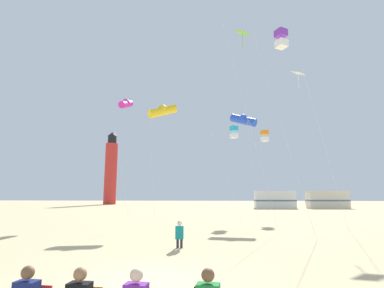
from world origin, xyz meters
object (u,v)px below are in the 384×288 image
(kite_box_violet, at_px, (281,39))
(rv_van_cream, at_px, (327,200))
(kite_box_orange, at_px, (265,136))
(kite_diamond_lime, at_px, (243,41))
(kite_diamond_white, at_px, (300,79))
(kite_flyer_standing, at_px, (179,234))
(lighthouse_distant, at_px, (111,170))
(kite_tube_blue, at_px, (243,120))
(kite_tube_gold, at_px, (163,111))
(rv_van_white, at_px, (275,200))
(kite_tube_magenta, at_px, (126,104))
(kite_box_cyan, at_px, (234,132))

(kite_box_violet, xyz_separation_m, rv_van_cream, (14.22, 34.18, -10.21))
(kite_box_violet, relative_size, kite_box_orange, 1.41)
(kite_diamond_lime, height_order, kite_diamond_white, kite_diamond_lime)
(kite_flyer_standing, relative_size, kite_diamond_white, 0.10)
(kite_diamond_lime, xyz_separation_m, kite_box_orange, (2.96, 10.15, -4.95))
(rv_van_cream, bearing_deg, kite_flyer_standing, -121.12)
(lighthouse_distant, bearing_deg, kite_flyer_standing, -67.50)
(kite_tube_blue, relative_size, kite_tube_gold, 0.98)
(lighthouse_distant, bearing_deg, rv_van_white, -26.73)
(kite_diamond_lime, height_order, kite_tube_gold, kite_diamond_lime)
(lighthouse_distant, bearing_deg, kite_tube_gold, -65.72)
(kite_diamond_white, relative_size, rv_van_cream, 1.79)
(kite_diamond_lime, bearing_deg, rv_van_cream, 62.67)
(kite_tube_blue, relative_size, lighthouse_distant, 0.56)
(kite_flyer_standing, height_order, kite_diamond_lime, kite_diamond_lime)
(kite_tube_magenta, height_order, kite_tube_blue, kite_tube_magenta)
(kite_flyer_standing, distance_m, kite_diamond_white, 16.26)
(lighthouse_distant, height_order, rv_van_white, lighthouse_distant)
(kite_diamond_white, height_order, lighthouse_distant, lighthouse_distant)
(kite_diamond_white, distance_m, rv_van_white, 29.69)
(kite_flyer_standing, height_order, kite_tube_gold, kite_tube_gold)
(kite_flyer_standing, distance_m, rv_van_cream, 43.40)
(kite_tube_magenta, relative_size, kite_tube_blue, 1.25)
(kite_box_orange, relative_size, rv_van_cream, 1.32)
(kite_tube_gold, relative_size, rv_van_cream, 1.47)
(kite_tube_magenta, xyz_separation_m, kite_box_orange, (13.88, 2.02, -3.11))
(kite_flyer_standing, height_order, lighthouse_distant, lighthouse_distant)
(kite_tube_magenta, relative_size, rv_van_cream, 1.81)
(kite_diamond_white, relative_size, lighthouse_distant, 0.70)
(kite_tube_magenta, distance_m, rv_van_cream, 37.11)
(lighthouse_distant, bearing_deg, kite_diamond_white, -55.65)
(lighthouse_distant, xyz_separation_m, rv_van_white, (33.71, -16.98, -6.45))
(kite_box_orange, bearing_deg, rv_van_white, 77.22)
(kite_box_violet, bearing_deg, kite_diamond_lime, 126.41)
(kite_diamond_lime, relative_size, kite_box_cyan, 1.62)
(kite_tube_magenta, xyz_separation_m, kite_tube_blue, (11.38, -2.06, -2.41))
(kite_tube_magenta, xyz_separation_m, rv_van_cream, (27.16, 23.31, -9.81))
(kite_flyer_standing, bearing_deg, kite_tube_blue, -112.92)
(kite_flyer_standing, xyz_separation_m, lighthouse_distant, (-22.55, 54.44, 7.22))
(kite_tube_gold, height_order, lighthouse_distant, lighthouse_distant)
(kite_box_cyan, bearing_deg, kite_diamond_white, -49.28)
(kite_diamond_lime, distance_m, rv_van_white, 33.34)
(kite_tube_blue, xyz_separation_m, kite_box_violet, (1.56, -8.81, 2.81))
(kite_diamond_lime, height_order, lighthouse_distant, lighthouse_distant)
(kite_box_orange, bearing_deg, kite_box_cyan, -145.78)
(kite_flyer_standing, bearing_deg, kite_box_orange, -116.58)
(kite_box_cyan, bearing_deg, rv_van_white, 70.75)
(kite_box_violet, xyz_separation_m, lighthouse_distant, (-28.20, 50.04, -3.76))
(kite_diamond_lime, bearing_deg, kite_tube_blue, 85.64)
(kite_box_orange, distance_m, kite_tube_gold, 11.58)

